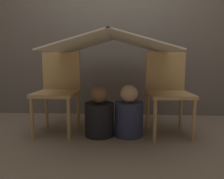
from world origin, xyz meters
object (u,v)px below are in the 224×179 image
at_px(chair_right, 168,88).
at_px(person_front, 99,115).
at_px(chair_left, 58,88).
at_px(person_second, 129,115).

xyz_separation_m(chair_right, person_front, (-0.73, -0.14, -0.27)).
xyz_separation_m(chair_left, chair_right, (1.20, -0.00, 0.00)).
relative_size(person_front, person_second, 0.99).
distance_m(chair_left, chair_right, 1.20).
relative_size(chair_left, person_front, 1.66).
height_order(person_front, person_second, person_second).
bearing_deg(person_second, chair_right, 16.39).
bearing_deg(person_front, chair_left, 163.41).
xyz_separation_m(chair_left, person_second, (0.78, -0.12, -0.27)).
xyz_separation_m(chair_left, person_front, (0.47, -0.14, -0.27)).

